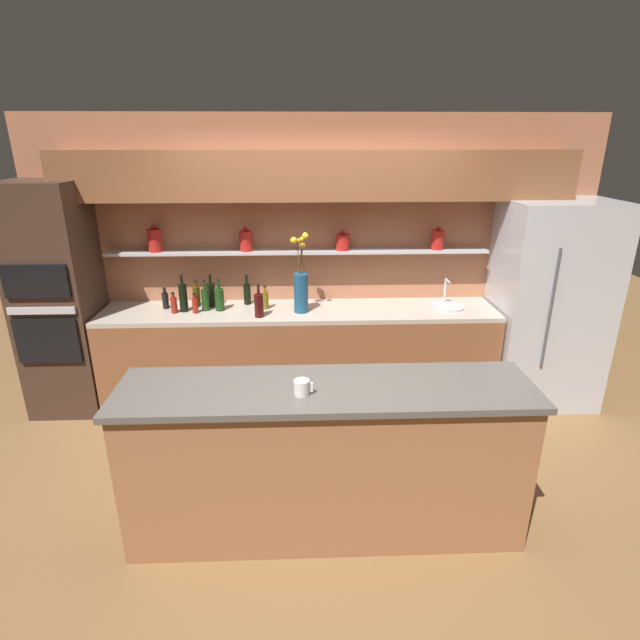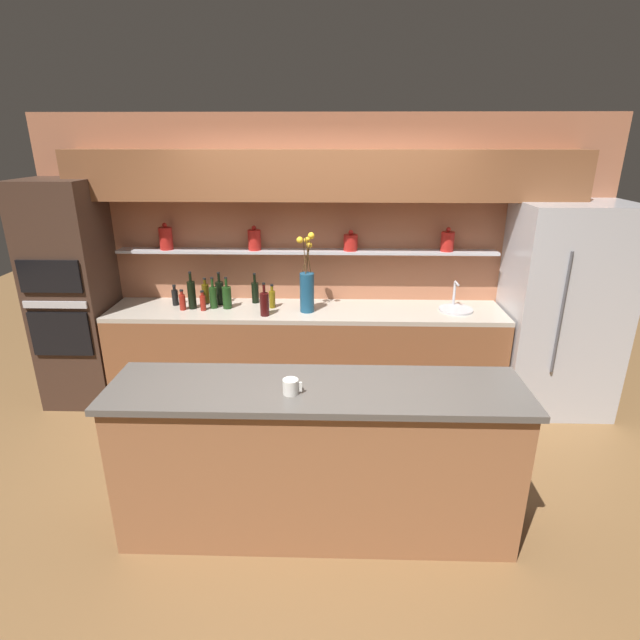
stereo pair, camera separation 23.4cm
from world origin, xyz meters
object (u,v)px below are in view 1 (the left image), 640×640
bottle_wine_9 (205,299)px  refrigerator (548,305)px  bottle_wine_6 (183,297)px  bottle_oil_8 (197,295)px  coffee_mug (302,387)px  bottle_oil_3 (265,300)px  bottle_wine_5 (259,305)px  bottle_sauce_2 (195,305)px  sink_fixture (447,305)px  bottle_sauce_0 (174,305)px  bottle_sauce_10 (165,300)px  oven_tower (59,301)px  bottle_wine_7 (247,293)px  flower_vase (301,287)px  bottle_wine_1 (219,299)px  bottle_wine_4 (211,294)px

bottle_wine_9 → refrigerator: bearing=-1.0°
refrigerator → bottle_wine_6: size_ratio=5.45×
bottle_oil_8 → coffee_mug: bearing=-63.4°
bottle_oil_3 → bottle_wine_6: bottle_wine_6 is taller
bottle_wine_5 → bottle_sauce_2: bearing=168.1°
bottle_wine_9 → sink_fixture: bearing=-0.2°
bottle_oil_3 → bottle_oil_8: (-0.64, 0.12, 0.01)m
bottle_oil_8 → coffee_mug: 2.16m
bottle_sauce_0 → bottle_sauce_10: bottle_sauce_10 is taller
bottle_sauce_0 → bottle_sauce_2: size_ratio=1.03×
bottle_sauce_0 → bottle_sauce_2: (0.19, -0.01, -0.00)m
oven_tower → refrigerator: bearing=-0.5°
bottle_wine_7 → coffee_mug: bearing=-75.6°
flower_vase → bottle_oil_8: flower_vase is taller
bottle_wine_1 → bottle_wine_9: bottle_wine_1 is taller
bottle_sauce_2 → bottle_sauce_10: bottle_sauce_10 is taller
refrigerator → oven_tower: oven_tower is taller
bottle_wine_5 → bottle_wine_7: 0.39m
bottle_oil_8 → bottle_wine_6: bearing=-116.6°
bottle_wine_7 → coffee_mug: 2.02m
refrigerator → oven_tower: 4.42m
flower_vase → bottle_sauce_0: 1.14m
sink_fixture → flower_vase: bearing=-177.2°
bottle_sauce_0 → coffee_mug: (1.13, -1.73, 0.07)m
oven_tower → coffee_mug: oven_tower is taller
refrigerator → bottle_wine_5: size_ratio=6.35×
bottle_wine_1 → bottle_wine_6: (-0.32, -0.02, 0.03)m
bottle_wine_4 → oven_tower: bearing=-174.2°
bottle_oil_3 → bottle_wine_7: bottle_wine_7 is taller
sink_fixture → bottle_sauce_2: 2.29m
oven_tower → sink_fixture: 3.49m
oven_tower → bottle_wine_6: bearing=-0.0°
refrigerator → bottle_wine_4: refrigerator is taller
bottle_sauce_2 → bottle_sauce_10: (-0.30, 0.14, 0.00)m
bottle_wine_4 → bottle_sauce_10: size_ratio=1.59×
bottle_wine_1 → bottle_wine_7: bottle_wine_1 is taller
bottle_wine_1 → bottle_sauce_0: bearing=-171.6°
bottle_wine_6 → bottle_wine_7: size_ratio=1.21×
sink_fixture → bottle_sauce_10: bearing=178.3°
bottle_wine_5 → bottle_sauce_10: size_ratio=1.53×
bottle_wine_4 → bottle_oil_3: bearing=-10.6°
bottle_sauce_2 → flower_vase: bearing=-0.1°
sink_fixture → bottle_wine_7: size_ratio=1.06×
oven_tower → bottle_wine_7: 1.65m
flower_vase → bottle_wine_1: size_ratio=2.45×
bottle_wine_6 → coffee_mug: size_ratio=3.15×
bottle_sauce_2 → bottle_oil_3: (0.62, 0.09, 0.01)m
bottle_sauce_0 → bottle_oil_8: 0.26m
bottle_wine_1 → bottle_wine_4: (-0.09, 0.12, 0.01)m
bottle_wine_5 → coffee_mug: (0.36, -1.60, 0.04)m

